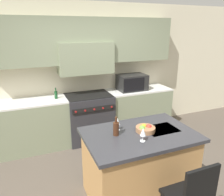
{
  "coord_description": "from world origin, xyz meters",
  "views": [
    {
      "loc": [
        -1.12,
        -2.35,
        2.2
      ],
      "look_at": [
        0.07,
        0.59,
        1.18
      ],
      "focal_mm": 35.0,
      "sensor_mm": 36.0,
      "label": 1
    }
  ],
  "objects_px": {
    "island_chair": "(191,196)",
    "oil_bottle_on_counter": "(56,95)",
    "fruit_bowl": "(145,129)",
    "wine_glass_far": "(117,122)",
    "wine_glass_near": "(143,132)",
    "wine_bottle": "(116,128)",
    "range_stove": "(89,117)",
    "microwave": "(132,82)"
  },
  "relations": [
    {
      "from": "island_chair",
      "to": "wine_glass_near",
      "type": "distance_m",
      "value": 0.82
    },
    {
      "from": "island_chair",
      "to": "range_stove",
      "type": "bearing_deg",
      "value": 97.36
    },
    {
      "from": "island_chair",
      "to": "wine_glass_far",
      "type": "bearing_deg",
      "value": 113.21
    },
    {
      "from": "island_chair",
      "to": "oil_bottle_on_counter",
      "type": "bearing_deg",
      "value": 110.28
    },
    {
      "from": "wine_glass_near",
      "to": "wine_glass_far",
      "type": "distance_m",
      "value": 0.41
    },
    {
      "from": "range_stove",
      "to": "microwave",
      "type": "bearing_deg",
      "value": 1.11
    },
    {
      "from": "oil_bottle_on_counter",
      "to": "wine_glass_near",
      "type": "bearing_deg",
      "value": -70.79
    },
    {
      "from": "wine_glass_near",
      "to": "range_stove",
      "type": "bearing_deg",
      "value": 92.16
    },
    {
      "from": "fruit_bowl",
      "to": "range_stove",
      "type": "bearing_deg",
      "value": 97.61
    },
    {
      "from": "microwave",
      "to": "fruit_bowl",
      "type": "height_order",
      "value": "microwave"
    },
    {
      "from": "range_stove",
      "to": "wine_bottle",
      "type": "distance_m",
      "value": 1.84
    },
    {
      "from": "wine_bottle",
      "to": "wine_glass_far",
      "type": "height_order",
      "value": "wine_bottle"
    },
    {
      "from": "wine_glass_near",
      "to": "wine_glass_far",
      "type": "bearing_deg",
      "value": 112.28
    },
    {
      "from": "fruit_bowl",
      "to": "wine_glass_far",
      "type": "bearing_deg",
      "value": 152.78
    },
    {
      "from": "microwave",
      "to": "oil_bottle_on_counter",
      "type": "height_order",
      "value": "microwave"
    },
    {
      "from": "microwave",
      "to": "wine_glass_far",
      "type": "height_order",
      "value": "microwave"
    },
    {
      "from": "microwave",
      "to": "wine_bottle",
      "type": "bearing_deg",
      "value": -122.36
    },
    {
      "from": "island_chair",
      "to": "wine_bottle",
      "type": "distance_m",
      "value": 1.09
    },
    {
      "from": "oil_bottle_on_counter",
      "to": "wine_bottle",
      "type": "bearing_deg",
      "value": -74.96
    },
    {
      "from": "fruit_bowl",
      "to": "oil_bottle_on_counter",
      "type": "xyz_separation_m",
      "value": [
        -0.86,
        1.79,
        0.05
      ]
    },
    {
      "from": "island_chair",
      "to": "wine_glass_far",
      "type": "relative_size",
      "value": 5.54
    },
    {
      "from": "wine_glass_near",
      "to": "island_chair",
      "type": "bearing_deg",
      "value": -66.18
    },
    {
      "from": "island_chair",
      "to": "wine_glass_near",
      "type": "bearing_deg",
      "value": 113.82
    },
    {
      "from": "fruit_bowl",
      "to": "microwave",
      "type": "bearing_deg",
      "value": 68.12
    },
    {
      "from": "range_stove",
      "to": "wine_glass_near",
      "type": "distance_m",
      "value": 2.08
    },
    {
      "from": "range_stove",
      "to": "wine_bottle",
      "type": "relative_size",
      "value": 3.91
    },
    {
      "from": "fruit_bowl",
      "to": "wine_bottle",
      "type": "bearing_deg",
      "value": 174.21
    },
    {
      "from": "wine_bottle",
      "to": "wine_glass_near",
      "type": "height_order",
      "value": "wine_bottle"
    },
    {
      "from": "island_chair",
      "to": "oil_bottle_on_counter",
      "type": "distance_m",
      "value": 2.81
    },
    {
      "from": "range_stove",
      "to": "oil_bottle_on_counter",
      "type": "height_order",
      "value": "oil_bottle_on_counter"
    },
    {
      "from": "range_stove",
      "to": "oil_bottle_on_counter",
      "type": "xyz_separation_m",
      "value": [
        -0.62,
        0.01,
        0.55
      ]
    },
    {
      "from": "wine_glass_near",
      "to": "fruit_bowl",
      "type": "distance_m",
      "value": 0.28
    },
    {
      "from": "range_stove",
      "to": "wine_glass_near",
      "type": "height_order",
      "value": "wine_glass_near"
    },
    {
      "from": "wine_bottle",
      "to": "wine_glass_near",
      "type": "relative_size",
      "value": 1.41
    },
    {
      "from": "microwave",
      "to": "fruit_bowl",
      "type": "distance_m",
      "value": 1.95
    },
    {
      "from": "wine_glass_far",
      "to": "fruit_bowl",
      "type": "distance_m",
      "value": 0.37
    },
    {
      "from": "range_stove",
      "to": "wine_glass_far",
      "type": "distance_m",
      "value": 1.72
    },
    {
      "from": "microwave",
      "to": "island_chair",
      "type": "bearing_deg",
      "value": -103.52
    },
    {
      "from": "wine_bottle",
      "to": "oil_bottle_on_counter",
      "type": "xyz_separation_m",
      "value": [
        -0.47,
        1.75,
        -0.0
      ]
    },
    {
      "from": "microwave",
      "to": "oil_bottle_on_counter",
      "type": "distance_m",
      "value": 1.59
    },
    {
      "from": "island_chair",
      "to": "wine_bottle",
      "type": "bearing_deg",
      "value": 120.04
    },
    {
      "from": "island_chair",
      "to": "oil_bottle_on_counter",
      "type": "xyz_separation_m",
      "value": [
        -0.96,
        2.6,
        0.48
      ]
    }
  ]
}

